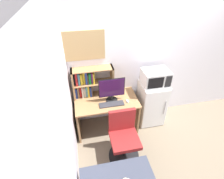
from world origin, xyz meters
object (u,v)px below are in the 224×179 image
at_px(keyboard, 112,104).
at_px(wall_corkboard, 82,46).
at_px(desk_chair, 124,139).
at_px(computer_mouse, 128,101).
at_px(monitor, 112,89).
at_px(hutch_bookshelf, 87,82).
at_px(microwave, 155,77).
at_px(mini_fridge, 151,103).

distance_m(keyboard, wall_corkboard, 1.12).
xyz_separation_m(keyboard, desk_chair, (0.10, -0.52, -0.35)).
bearing_deg(keyboard, wall_corkboard, 130.99).
bearing_deg(computer_mouse, monitor, 160.31).
bearing_deg(hutch_bookshelf, microwave, -8.47).
height_order(keyboard, microwave, microwave).
bearing_deg(monitor, desk_chair, -84.01).
bearing_deg(microwave, monitor, -175.56).
height_order(mini_fridge, microwave, microwave).
relative_size(keyboard, desk_chair, 0.49).
distance_m(hutch_bookshelf, computer_mouse, 0.81).
height_order(keyboard, computer_mouse, computer_mouse).
bearing_deg(desk_chair, wall_corkboard, 116.81).
bearing_deg(desk_chair, microwave, 42.68).
distance_m(microwave, desk_chair, 1.25).
height_order(hutch_bookshelf, desk_chair, hutch_bookshelf).
distance_m(hutch_bookshelf, desk_chair, 1.19).
bearing_deg(wall_corkboard, computer_mouse, -31.89).
bearing_deg(wall_corkboard, microwave, -12.25).
xyz_separation_m(keyboard, microwave, (0.86, 0.19, 0.34)).
height_order(hutch_bookshelf, microwave, hutch_bookshelf).
relative_size(monitor, desk_chair, 0.52).
distance_m(hutch_bookshelf, keyboard, 0.60).
xyz_separation_m(computer_mouse, microwave, (0.56, 0.16, 0.33)).
relative_size(microwave, wall_corkboard, 0.63).
bearing_deg(keyboard, microwave, 12.22).
relative_size(monitor, microwave, 0.98).
xyz_separation_m(mini_fridge, wall_corkboard, (-1.27, 0.28, 1.21)).
bearing_deg(mini_fridge, wall_corkboard, 167.62).
relative_size(keyboard, microwave, 0.93).
height_order(monitor, computer_mouse, monitor).
height_order(monitor, keyboard, monitor).
bearing_deg(hutch_bookshelf, keyboard, -44.50).
height_order(desk_chair, wall_corkboard, wall_corkboard).
xyz_separation_m(hutch_bookshelf, desk_chair, (0.47, -0.89, -0.63)).
height_order(hutch_bookshelf, keyboard, hutch_bookshelf).
relative_size(monitor, mini_fridge, 0.50).
bearing_deg(microwave, desk_chair, -137.32).
distance_m(microwave, wall_corkboard, 1.43).
distance_m(monitor, mini_fridge, 0.98).
distance_m(monitor, computer_mouse, 0.37).
height_order(keyboard, wall_corkboard, wall_corkboard).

